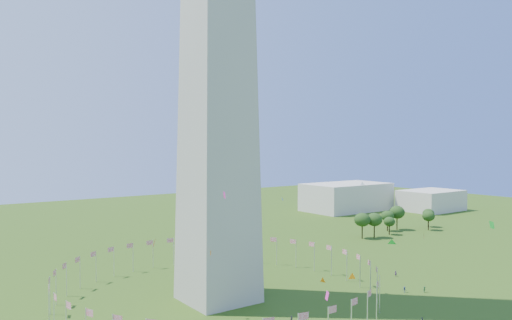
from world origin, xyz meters
The scene contains 5 objects.
flag_ring centered at (0.00, 50.00, 4.50)m, with size 80.24×80.24×9.00m.
gov_building_east_a centered at (150.00, 150.00, 8.00)m, with size 50.00×30.00×16.00m, color beige.
gov_building_east_b centered at (190.00, 120.00, 6.00)m, with size 35.00×25.00×12.00m, color beige.
kites_aloft centered at (13.95, 21.08, 17.32)m, with size 119.62×78.32×32.64m.
tree_line_east centered at (111.87, 85.51, 4.89)m, with size 53.27×15.33×10.89m.
Camera 1 is at (-65.76, -57.87, 40.19)m, focal length 35.00 mm.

